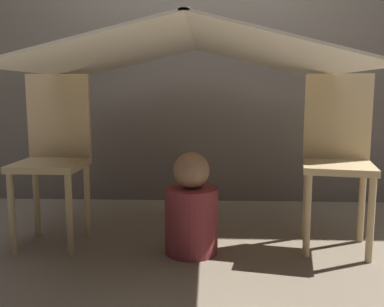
{
  "coord_description": "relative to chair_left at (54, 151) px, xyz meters",
  "views": [
    {
      "loc": [
        0.09,
        -2.08,
        0.86
      ],
      "look_at": [
        0.0,
        0.2,
        0.53
      ],
      "focal_mm": 40.0,
      "sensor_mm": 36.0,
      "label": 1
    }
  ],
  "objects": [
    {
      "name": "wall_back",
      "position": [
        0.78,
        0.96,
        0.73
      ],
      "size": [
        7.0,
        0.05,
        2.5
      ],
      "color": "#6B6056",
      "rests_on": "ground_plane"
    },
    {
      "name": "chair_left",
      "position": [
        0.0,
        0.0,
        0.0
      ],
      "size": [
        0.37,
        0.37,
        0.96
      ],
      "rotation": [
        0.0,
        0.0,
        -0.02
      ],
      "color": "#D1B27F",
      "rests_on": "ground_plane"
    },
    {
      "name": "chair_right",
      "position": [
        1.58,
        -0.0,
        0.0
      ],
      "size": [
        0.43,
        0.43,
        0.96
      ],
      "rotation": [
        0.0,
        0.0,
        -0.2
      ],
      "color": "#D1B27F",
      "rests_on": "ground_plane"
    },
    {
      "name": "sheet_canopy",
      "position": [
        0.78,
        -0.07,
        0.53
      ],
      "size": [
        1.57,
        1.47,
        0.2
      ],
      "color": "silver"
    },
    {
      "name": "ground_plane",
      "position": [
        0.78,
        -0.27,
        -0.52
      ],
      "size": [
        8.8,
        8.8,
        0.0
      ],
      "primitive_type": "plane",
      "color": "gray"
    },
    {
      "name": "person_front",
      "position": [
        0.78,
        -0.16,
        -0.29
      ],
      "size": [
        0.28,
        0.28,
        0.54
      ],
      "color": "maroon",
      "rests_on": "ground_plane"
    }
  ]
}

